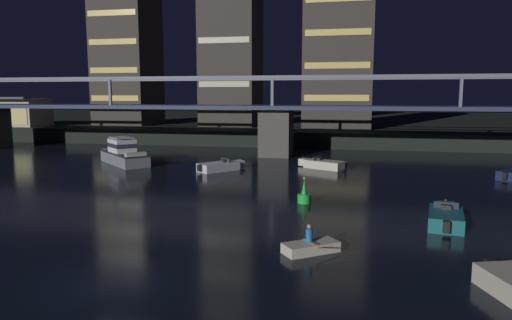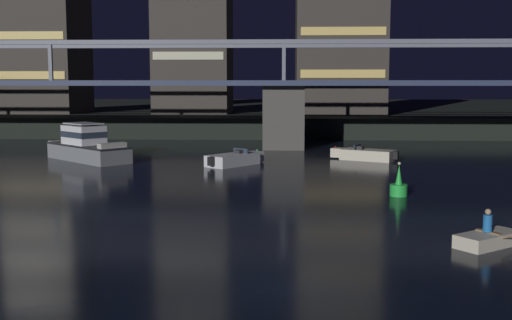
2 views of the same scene
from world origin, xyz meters
The scene contains 10 objects.
ground_plane centered at (0.00, 0.00, 0.00)m, with size 400.00×400.00×0.00m, color black.
far_riverbank centered at (0.00, 87.21, 1.10)m, with size 240.00×80.00×2.20m, color black.
river_bridge centered at (0.00, 39.20, 4.44)m, with size 85.24×6.40×9.38m.
tower_west_low centered at (-29.13, 59.64, 13.55)m, with size 9.02×9.92×23.01m.
tower_central centered at (6.46, 58.13, 13.84)m, with size 10.04×10.42×23.57m.
cabin_cruiser_near_left centered at (-14.84, 29.48, 1.05)m, with size 8.03×7.80×2.79m.
speedboat_near_right centered at (6.16, 30.43, 0.41)m, with size 4.91×3.48×1.16m.
speedboat_mid_right centered at (-3.44, 27.01, 0.41)m, with size 4.08×4.64×1.16m.
channel_buoy centered at (5.90, 15.00, 0.48)m, with size 0.90×0.90×1.76m.
dinghy_with_paddler centered at (7.26, 4.94, 0.28)m, with size 2.74×2.69×1.36m.
Camera 2 is at (-0.04, -17.37, 5.73)m, focal length 44.55 mm.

